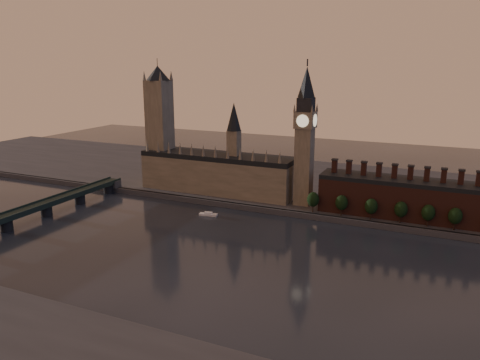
# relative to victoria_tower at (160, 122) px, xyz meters

# --- Properties ---
(ground) EXTENTS (900.00, 900.00, 0.00)m
(ground) POSITION_rel_victoria_tower_xyz_m (120.00, -115.00, -59.09)
(ground) COLOR black
(ground) RESTS_ON ground
(north_bank) EXTENTS (900.00, 182.00, 4.00)m
(north_bank) POSITION_rel_victoria_tower_xyz_m (120.00, 63.04, -57.09)
(north_bank) COLOR #414246
(north_bank) RESTS_ON ground
(palace_of_westminster) EXTENTS (130.00, 30.30, 74.00)m
(palace_of_westminster) POSITION_rel_victoria_tower_xyz_m (55.59, -0.09, -37.46)
(palace_of_westminster) COLOR gray
(palace_of_westminster) RESTS_ON north_bank
(victoria_tower) EXTENTS (24.00, 24.00, 108.00)m
(victoria_tower) POSITION_rel_victoria_tower_xyz_m (0.00, 0.00, 0.00)
(victoria_tower) COLOR gray
(victoria_tower) RESTS_ON north_bank
(big_ben) EXTENTS (15.00, 15.00, 107.00)m
(big_ben) POSITION_rel_victoria_tower_xyz_m (130.00, -5.00, -2.26)
(big_ben) COLOR gray
(big_ben) RESTS_ON north_bank
(chimney_block) EXTENTS (110.00, 25.00, 37.00)m
(chimney_block) POSITION_rel_victoria_tower_xyz_m (200.00, -5.00, -41.27)
(chimney_block) COLOR #51281F
(chimney_block) RESTS_ON north_bank
(embankment_tree_0) EXTENTS (8.60, 8.60, 14.88)m
(embankment_tree_0) POSITION_rel_victoria_tower_xyz_m (142.51, -21.45, -45.62)
(embankment_tree_0) COLOR black
(embankment_tree_0) RESTS_ON north_bank
(embankment_tree_1) EXTENTS (8.60, 8.60, 14.88)m
(embankment_tree_1) POSITION_rel_victoria_tower_xyz_m (162.83, -20.83, -45.62)
(embankment_tree_1) COLOR black
(embankment_tree_1) RESTS_ON north_bank
(embankment_tree_2) EXTENTS (8.60, 8.60, 14.88)m
(embankment_tree_2) POSITION_rel_victoria_tower_xyz_m (183.09, -20.85, -45.62)
(embankment_tree_2) COLOR black
(embankment_tree_2) RESTS_ON north_bank
(embankment_tree_3) EXTENTS (8.60, 8.60, 14.88)m
(embankment_tree_3) POSITION_rel_victoria_tower_xyz_m (202.32, -19.70, -45.62)
(embankment_tree_3) COLOR black
(embankment_tree_3) RESTS_ON north_bank
(embankment_tree_4) EXTENTS (8.60, 8.60, 14.88)m
(embankment_tree_4) POSITION_rel_victoria_tower_xyz_m (219.32, -19.77, -45.62)
(embankment_tree_4) COLOR black
(embankment_tree_4) RESTS_ON north_bank
(embankment_tree_5) EXTENTS (8.60, 8.60, 14.88)m
(embankment_tree_5) POSITION_rel_victoria_tower_xyz_m (235.41, -19.85, -45.62)
(embankment_tree_5) COLOR black
(embankment_tree_5) RESTS_ON north_bank
(westminster_bridge) EXTENTS (14.00, 200.00, 11.55)m
(westminster_bridge) POSITION_rel_victoria_tower_xyz_m (-35.00, -117.70, -51.65)
(westminster_bridge) COLOR #1B2B24
(westminster_bridge) RESTS_ON ground
(river_boat) EXTENTS (13.86, 5.91, 2.68)m
(river_boat) POSITION_rel_victoria_tower_xyz_m (72.04, -48.88, -58.06)
(river_boat) COLOR white
(river_boat) RESTS_ON ground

